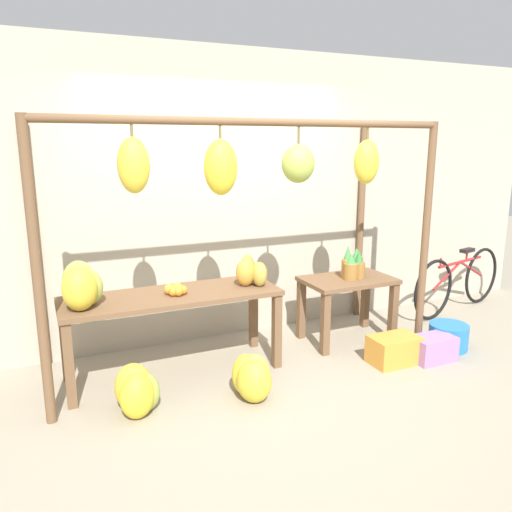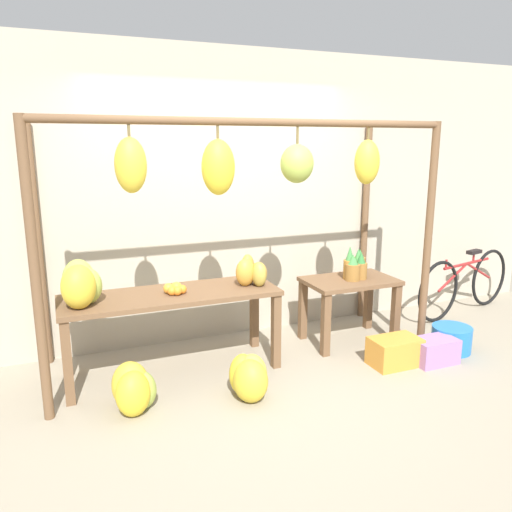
{
  "view_description": "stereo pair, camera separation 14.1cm",
  "coord_description": "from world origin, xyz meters",
  "px_view_note": "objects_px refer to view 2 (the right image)",
  "views": [
    {
      "loc": [
        -1.62,
        -3.23,
        1.92
      ],
      "look_at": [
        0.11,
        0.66,
        0.95
      ],
      "focal_mm": 35.0,
      "sensor_mm": 36.0,
      "label": 1
    },
    {
      "loc": [
        -1.49,
        -3.29,
        1.92
      ],
      "look_at": [
        0.11,
        0.66,
        0.95
      ],
      "focal_mm": 35.0,
      "sensor_mm": 36.0,
      "label": 2
    }
  ],
  "objects_px": {
    "pineapple_cluster": "(356,266)",
    "parked_bicycle": "(465,283)",
    "fruit_crate_purple": "(434,351)",
    "banana_pile_on_table": "(81,284)",
    "orange_pile": "(175,289)",
    "blue_bucket": "(451,339)",
    "papaya_pile": "(251,272)",
    "banana_pile_ground_right": "(249,377)",
    "banana_pile_ground_left": "(134,389)",
    "fruit_crate_white": "(395,352)"
  },
  "relations": [
    {
      "from": "pineapple_cluster",
      "to": "parked_bicycle",
      "type": "distance_m",
      "value": 1.69
    },
    {
      "from": "fruit_crate_purple",
      "to": "pineapple_cluster",
      "type": "bearing_deg",
      "value": 117.17
    },
    {
      "from": "banana_pile_on_table",
      "to": "fruit_crate_purple",
      "type": "relative_size",
      "value": 1.28
    },
    {
      "from": "banana_pile_on_table",
      "to": "parked_bicycle",
      "type": "relative_size",
      "value": 0.31
    },
    {
      "from": "orange_pile",
      "to": "blue_bucket",
      "type": "xyz_separation_m",
      "value": [
        2.49,
        -0.53,
        -0.62
      ]
    },
    {
      "from": "parked_bicycle",
      "to": "papaya_pile",
      "type": "xyz_separation_m",
      "value": [
        -2.74,
        -0.27,
        0.46
      ]
    },
    {
      "from": "banana_pile_ground_right",
      "to": "blue_bucket",
      "type": "bearing_deg",
      "value": 2.72
    },
    {
      "from": "banana_pile_ground_right",
      "to": "parked_bicycle",
      "type": "xyz_separation_m",
      "value": [
        3.01,
        0.9,
        0.19
      ]
    },
    {
      "from": "banana_pile_ground_left",
      "to": "papaya_pile",
      "type": "relative_size",
      "value": 1.4
    },
    {
      "from": "orange_pile",
      "to": "fruit_crate_purple",
      "type": "bearing_deg",
      "value": -17.18
    },
    {
      "from": "orange_pile",
      "to": "fruit_crate_white",
      "type": "xyz_separation_m",
      "value": [
        1.81,
        -0.58,
        -0.62
      ]
    },
    {
      "from": "fruit_crate_white",
      "to": "fruit_crate_purple",
      "type": "relative_size",
      "value": 1.11
    },
    {
      "from": "blue_bucket",
      "to": "banana_pile_ground_right",
      "type": "bearing_deg",
      "value": -177.28
    },
    {
      "from": "blue_bucket",
      "to": "banana_pile_on_table",
      "type": "bearing_deg",
      "value": 170.89
    },
    {
      "from": "banana_pile_ground_right",
      "to": "orange_pile",
      "type": "bearing_deg",
      "value": 123.04
    },
    {
      "from": "banana_pile_ground_right",
      "to": "blue_bucket",
      "type": "distance_m",
      "value": 2.09
    },
    {
      "from": "banana_pile_on_table",
      "to": "papaya_pile",
      "type": "relative_size",
      "value": 1.56
    },
    {
      "from": "orange_pile",
      "to": "banana_pile_on_table",
      "type": "bearing_deg",
      "value": -179.12
    },
    {
      "from": "papaya_pile",
      "to": "blue_bucket",
      "type": "bearing_deg",
      "value": -16.3
    },
    {
      "from": "orange_pile",
      "to": "pineapple_cluster",
      "type": "bearing_deg",
      "value": 1.98
    },
    {
      "from": "banana_pile_on_table",
      "to": "blue_bucket",
      "type": "height_order",
      "value": "banana_pile_on_table"
    },
    {
      "from": "fruit_crate_purple",
      "to": "parked_bicycle",
      "type": "bearing_deg",
      "value": 36.99
    },
    {
      "from": "banana_pile_on_table",
      "to": "papaya_pile",
      "type": "xyz_separation_m",
      "value": [
        1.41,
        0.01,
        -0.05
      ]
    },
    {
      "from": "banana_pile_ground_left",
      "to": "banana_pile_ground_right",
      "type": "bearing_deg",
      "value": -8.72
    },
    {
      "from": "orange_pile",
      "to": "fruit_crate_purple",
      "type": "xyz_separation_m",
      "value": [
        2.17,
        -0.67,
        -0.63
      ]
    },
    {
      "from": "papaya_pile",
      "to": "fruit_crate_purple",
      "type": "height_order",
      "value": "papaya_pile"
    },
    {
      "from": "banana_pile_ground_left",
      "to": "papaya_pile",
      "type": "xyz_separation_m",
      "value": [
        1.12,
        0.5,
        0.65
      ]
    },
    {
      "from": "pineapple_cluster",
      "to": "fruit_crate_purple",
      "type": "distance_m",
      "value": 1.04
    },
    {
      "from": "banana_pile_on_table",
      "to": "papaya_pile",
      "type": "height_order",
      "value": "banana_pile_on_table"
    },
    {
      "from": "pineapple_cluster",
      "to": "fruit_crate_purple",
      "type": "xyz_separation_m",
      "value": [
        0.38,
        -0.73,
        -0.64
      ]
    },
    {
      "from": "fruit_crate_white",
      "to": "parked_bicycle",
      "type": "height_order",
      "value": "parked_bicycle"
    },
    {
      "from": "parked_bicycle",
      "to": "papaya_pile",
      "type": "bearing_deg",
      "value": -174.35
    },
    {
      "from": "orange_pile",
      "to": "parked_bicycle",
      "type": "height_order",
      "value": "orange_pile"
    },
    {
      "from": "banana_pile_on_table",
      "to": "papaya_pile",
      "type": "distance_m",
      "value": 1.41
    },
    {
      "from": "fruit_crate_purple",
      "to": "banana_pile_ground_right",
      "type": "bearing_deg",
      "value": 178.62
    },
    {
      "from": "banana_pile_on_table",
      "to": "parked_bicycle",
      "type": "height_order",
      "value": "banana_pile_on_table"
    },
    {
      "from": "banana_pile_ground_left",
      "to": "fruit_crate_purple",
      "type": "xyz_separation_m",
      "value": [
        2.61,
        -0.17,
        -0.06
      ]
    },
    {
      "from": "parked_bicycle",
      "to": "fruit_crate_purple",
      "type": "bearing_deg",
      "value": -143.01
    },
    {
      "from": "pineapple_cluster",
      "to": "blue_bucket",
      "type": "distance_m",
      "value": 1.11
    },
    {
      "from": "banana_pile_ground_left",
      "to": "fruit_crate_purple",
      "type": "distance_m",
      "value": 2.61
    },
    {
      "from": "banana_pile_on_table",
      "to": "banana_pile_ground_left",
      "type": "height_order",
      "value": "banana_pile_on_table"
    },
    {
      "from": "pineapple_cluster",
      "to": "fruit_crate_white",
      "type": "height_order",
      "value": "pineapple_cluster"
    },
    {
      "from": "banana_pile_ground_left",
      "to": "papaya_pile",
      "type": "height_order",
      "value": "papaya_pile"
    },
    {
      "from": "banana_pile_ground_left",
      "to": "parked_bicycle",
      "type": "xyz_separation_m",
      "value": [
        3.86,
        0.77,
        0.19
      ]
    },
    {
      "from": "banana_pile_on_table",
      "to": "parked_bicycle",
      "type": "bearing_deg",
      "value": 3.93
    },
    {
      "from": "banana_pile_on_table",
      "to": "pineapple_cluster",
      "type": "distance_m",
      "value": 2.53
    },
    {
      "from": "blue_bucket",
      "to": "banana_pile_ground_left",
      "type": "bearing_deg",
      "value": 179.39
    },
    {
      "from": "pineapple_cluster",
      "to": "banana_pile_ground_left",
      "type": "bearing_deg",
      "value": -165.93
    },
    {
      "from": "fruit_crate_white",
      "to": "banana_pile_ground_left",
      "type": "bearing_deg",
      "value": 177.95
    },
    {
      "from": "banana_pile_on_table",
      "to": "blue_bucket",
      "type": "bearing_deg",
      "value": -9.11
    }
  ]
}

